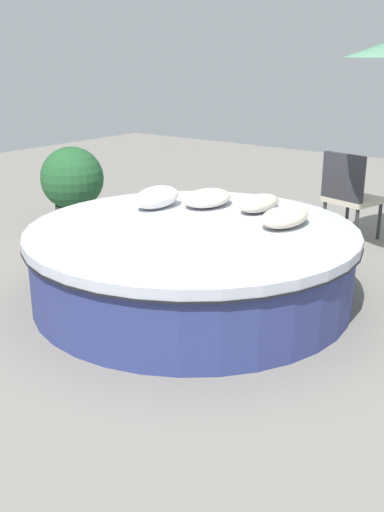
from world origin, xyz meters
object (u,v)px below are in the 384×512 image
Objects in this scene: throw_pillow_3 at (157,197)px; patio_chair at (349,191)px; throw_pillow_1 at (259,203)px; throw_pillow_0 at (285,217)px; planter at (72,183)px; round_bed at (192,262)px; throw_pillow_2 at (207,198)px.

patio_chair reaches higher than throw_pillow_3.
throw_pillow_3 is 0.54× the size of patio_chair.
throw_pillow_0 is at bearing 55.57° from throw_pillow_1.
throw_pillow_1 is at bearing 89.59° from planter.
round_bed is 5.38× the size of throw_pillow_1.
round_bed is 2.42m from patio_chair.
planter is (-0.80, -2.37, 0.24)m from round_bed.
throw_pillow_0 is 1.08× the size of throw_pillow_1.
planter reaches higher than throw_pillow_1.
planter is at bearing -90.41° from throw_pillow_1.
throw_pillow_3 is at bearing -60.23° from throw_pillow_1.
planter is (1.57, -2.72, -0.00)m from patio_chair.
throw_pillow_2 is (-0.65, -0.32, 0.39)m from round_bed.
throw_pillow_1 reaches higher than round_bed.
round_bed is 0.83m from throw_pillow_3.
round_bed is 0.89m from throw_pillow_1.
throw_pillow_2 is at bearing 134.68° from throw_pillow_3.
throw_pillow_0 is (-0.50, 0.59, 0.39)m from round_bed.
throw_pillow_3 is (0.47, -0.82, 0.03)m from throw_pillow_1.
patio_chair is 1.00× the size of planter.
round_bed is 2.80× the size of planter.
throw_pillow_0 is 1.26m from throw_pillow_3.
round_bed is 5.22× the size of throw_pillow_3.
throw_pillow_0 is at bearing 98.17° from throw_pillow_3.
throw_pillow_0 is 0.56× the size of planter.
planter reaches higher than round_bed.
throw_pillow_2 is at bearing -97.13° from patio_chair.
round_bed is at bearing -49.91° from throw_pillow_0.
throw_pillow_1 is 0.50m from throw_pillow_2.
patio_chair is at bearing 171.57° from round_bed.
planter is (-0.15, -2.05, -0.15)m from throw_pillow_2.
throw_pillow_0 is 1.05× the size of throw_pillow_3.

